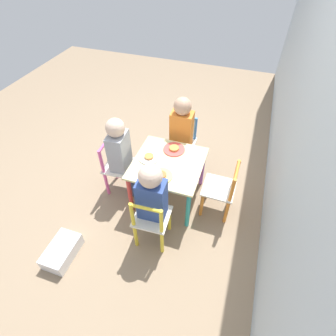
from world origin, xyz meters
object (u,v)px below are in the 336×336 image
Objects in this scene: kids_table at (168,168)px; chair_blue at (182,144)px; child_right at (153,197)px; plate_front at (149,157)px; child_front at (121,152)px; plate_left at (174,149)px; child_left at (181,130)px; storage_bin at (62,251)px; chair_yellow at (151,220)px; chair_orange at (221,190)px; plate_right at (161,176)px; chair_pink at (118,167)px.

kids_table is 0.48m from chair_blue.
plate_front is at bearing -68.10° from child_right.
child_front is 4.16× the size of plate_left.
storage_bin is (1.23, -0.58, -0.42)m from child_left.
child_front reaches higher than plate_left.
child_right is 4.55× the size of plate_front.
chair_yellow reaches higher than plate_left.
chair_orange is (0.48, 0.48, 0.00)m from chair_blue.
chair_blue is 1.74× the size of storage_bin.
child_left is 0.59m from child_front.
plate_right is at bearing 138.20° from storage_bin.
plate_front is at bearing -89.76° from chair_orange.
child_front is (-0.00, 0.06, 0.20)m from chair_pink.
plate_left is at bearing -109.60° from chair_orange.
kids_table is at bearing -0.00° from plate_left.
child_left is 4.61× the size of plate_front.
chair_blue is 0.53m from plate_front.
child_left reaches higher than chair_orange.
chair_yellow is 0.64m from chair_orange.
child_front reaches higher than chair_pink.
plate_front is (0.47, -0.16, 0.18)m from chair_blue.
plate_left reaches higher than storage_bin.
child_left is at bearing -179.14° from plate_right.
chair_pink reaches higher than kids_table.
child_right is (0.38, 0.43, 0.00)m from child_front.
child_left is 0.82m from child_right.
child_right reaches higher than storage_bin.
plate_right is (0.58, 0.01, -0.03)m from child_left.
child_left is at bearing -177.94° from plate_left.
plate_right is at bearing -70.19° from chair_orange.
chair_pink is 1.00× the size of chair_yellow.
chair_orange is 1.74× the size of storage_bin.
child_front is 0.45m from plate_left.
chair_blue is 0.22m from child_left.
kids_table is 0.48m from chair_pink.
kids_table is at bearing -90.00° from child_front.
kids_table is 1.07× the size of chair_blue.
storage_bin is at bearing 163.11° from child_front.
child_right is (0.82, 0.03, -0.00)m from child_left.
chair_pink is 0.67m from child_left.
chair_pink and chair_yellow have the same top height.
kids_table is 0.42m from child_left.
storage_bin is (0.82, -0.42, -0.39)m from plate_front.
child_right is at bearing -90.00° from chair_yellow.
child_front is at bearing 167.40° from storage_bin.
chair_yellow is 3.00× the size of plate_right.
child_right is 4.15× the size of plate_left.
plate_front is at bearing -45.00° from plate_left.
chair_pink is at bearing 171.58° from storage_bin.
plate_left is 0.24m from plate_front.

